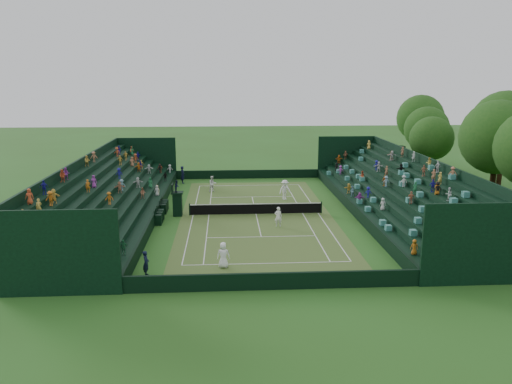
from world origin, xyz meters
TOP-DOWN VIEW (x-y plane):
  - ground at (0.00, 0.00)m, footprint 160.00×160.00m
  - court_surface at (0.00, 0.00)m, footprint 12.97×26.77m
  - perimeter_wall_north at (0.00, 15.88)m, footprint 17.17×0.20m
  - perimeter_wall_south at (0.00, -15.88)m, footprint 17.17×0.20m
  - perimeter_wall_east at (8.48, 0.00)m, footprint 0.20×31.77m
  - perimeter_wall_west at (-8.48, 0.00)m, footprint 0.20×31.77m
  - north_grandstand at (12.66, 0.00)m, footprint 6.60×32.00m
  - south_grandstand at (-12.66, 0.00)m, footprint 6.60×32.00m
  - tennis_net at (0.00, 0.00)m, footprint 11.67×0.10m
  - scoreboard_tower at (17.75, 16.00)m, footprint 2.00×1.00m
  - tree_row at (22.78, 8.17)m, footprint 11.11×35.15m
  - umpire_chair at (-6.81, -0.04)m, footprint 1.00×1.00m
  - courtside_chairs at (-8.14, -0.25)m, footprint 0.57×5.54m
  - player_near_west at (-2.82, -12.39)m, footprint 0.86×0.60m
  - player_near_east at (1.56, -3.80)m, footprint 0.63×0.44m
  - player_far_west at (-3.99, 9.07)m, footprint 0.98×0.88m
  - player_far_east at (3.15, 5.23)m, footprint 1.45×1.21m
  - line_judge_north at (-7.45, 13.48)m, footprint 0.66×0.82m
  - line_judge_south at (-7.47, -13.42)m, footprint 0.42×0.60m

SIDE VIEW (x-z plane):
  - ground at x=0.00m, z-range 0.00..0.00m
  - court_surface at x=0.00m, z-range 0.00..0.01m
  - courtside_chairs at x=-8.14m, z-range -0.15..1.08m
  - perimeter_wall_north at x=0.00m, z-range 0.00..1.00m
  - perimeter_wall_south at x=0.00m, z-range 0.00..1.00m
  - perimeter_wall_east at x=8.48m, z-range 0.00..1.00m
  - perimeter_wall_west at x=-8.48m, z-range 0.00..1.00m
  - tennis_net at x=0.00m, z-range 0.00..1.06m
  - line_judge_south at x=-7.47m, z-range 0.00..1.58m
  - player_near_east at x=1.56m, z-range 0.00..1.64m
  - player_far_west at x=-3.99m, z-range 0.00..1.67m
  - player_near_west at x=-2.82m, z-range 0.00..1.67m
  - player_far_east at x=3.15m, z-range 0.00..1.95m
  - line_judge_north at x=-7.45m, z-range 0.00..1.96m
  - umpire_chair at x=-6.81m, z-range -0.23..2.91m
  - north_grandstand at x=12.66m, z-range -0.90..4.00m
  - south_grandstand at x=-12.66m, z-range -0.90..4.00m
  - scoreboard_tower at x=17.75m, z-range 1.29..4.99m
  - tree_row at x=22.78m, z-range 1.10..11.55m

